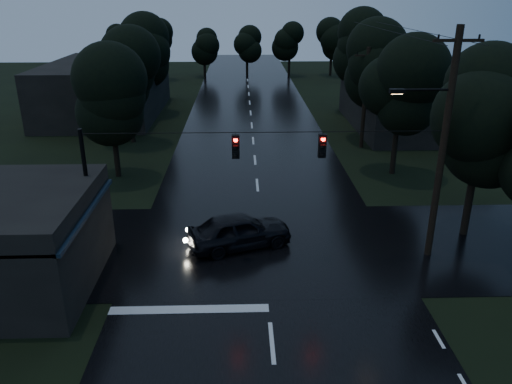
{
  "coord_description": "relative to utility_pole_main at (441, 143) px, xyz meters",
  "views": [
    {
      "loc": [
        -0.97,
        -8.86,
        11.12
      ],
      "look_at": [
        -0.3,
        13.02,
        2.35
      ],
      "focal_mm": 35.0,
      "sensor_mm": 36.0,
      "label": 1
    }
  ],
  "objects": [
    {
      "name": "tree_left_b",
      "position": [
        -17.01,
        19.0,
        0.36
      ],
      "size": [
        4.2,
        4.2,
        8.85
      ],
      "color": "black",
      "rests_on": "ground"
    },
    {
      "name": "car",
      "position": [
        -8.51,
        1.02,
        -4.43
      ],
      "size": [
        5.21,
        3.43,
        1.65
      ],
      "primitive_type": "imported",
      "rotation": [
        0.0,
        0.0,
        1.91
      ],
      "color": "black",
      "rests_on": "ground"
    },
    {
      "name": "utility_pole_main",
      "position": [
        0.0,
        0.0,
        0.0
      ],
      "size": [
        3.5,
        0.3,
        10.0
      ],
      "color": "black",
      "rests_on": "ground"
    },
    {
      "name": "tree_corner_near",
      "position": [
        2.59,
        2.0,
        0.74
      ],
      "size": [
        4.48,
        4.48,
        9.44
      ],
      "color": "black",
      "rests_on": "ground"
    },
    {
      "name": "tree_right_b",
      "position": [
        2.19,
        19.0,
        0.74
      ],
      "size": [
        4.48,
        4.48,
        9.44
      ],
      "color": "black",
      "rests_on": "ground"
    },
    {
      "name": "tree_left_a",
      "position": [
        -16.41,
        11.0,
        -0.02
      ],
      "size": [
        3.92,
        3.92,
        8.26
      ],
      "color": "black",
      "rests_on": "ground"
    },
    {
      "name": "tree_right_a",
      "position": [
        1.59,
        11.0,
        0.36
      ],
      "size": [
        4.2,
        4.2,
        8.85
      ],
      "color": "black",
      "rests_on": "ground"
    },
    {
      "name": "main_road",
      "position": [
        -7.41,
        19.0,
        -5.26
      ],
      "size": [
        12.0,
        120.0,
        0.02
      ],
      "primitive_type": "cube",
      "color": "black",
      "rests_on": "ground"
    },
    {
      "name": "tree_right_c",
      "position": [
        2.79,
        29.0,
        1.11
      ],
      "size": [
        4.76,
        4.76,
        10.03
      ],
      "color": "black",
      "rests_on": "ground"
    },
    {
      "name": "building_far_right",
      "position": [
        6.59,
        23.0,
        -3.06
      ],
      "size": [
        10.0,
        14.0,
        4.4
      ],
      "primitive_type": "cube",
      "color": "black",
      "rests_on": "ground"
    },
    {
      "name": "tree_left_c",
      "position": [
        -17.61,
        29.0,
        0.74
      ],
      "size": [
        4.48,
        4.48,
        9.44
      ],
      "color": "black",
      "rests_on": "ground"
    },
    {
      "name": "anchor_pole_left",
      "position": [
        -14.91,
        0.0,
        -2.26
      ],
      "size": [
        0.18,
        0.18,
        6.0
      ],
      "primitive_type": "cylinder",
      "color": "black",
      "rests_on": "ground"
    },
    {
      "name": "span_signals",
      "position": [
        -6.85,
        -0.01,
        -0.01
      ],
      "size": [
        15.0,
        0.37,
        1.12
      ],
      "color": "black",
      "rests_on": "ground"
    },
    {
      "name": "cross_street",
      "position": [
        -7.41,
        1.0,
        -5.26
      ],
      "size": [
        60.0,
        9.0,
        0.02
      ],
      "primitive_type": "cube",
      "color": "black",
      "rests_on": "ground"
    },
    {
      "name": "utility_pole_far",
      "position": [
        0.89,
        17.0,
        -1.38
      ],
      "size": [
        2.0,
        0.3,
        7.5
      ],
      "color": "black",
      "rests_on": "ground"
    },
    {
      "name": "building_far_left",
      "position": [
        -21.41,
        29.0,
        -2.76
      ],
      "size": [
        10.0,
        16.0,
        5.0
      ],
      "primitive_type": "cube",
      "color": "black",
      "rests_on": "ground"
    }
  ]
}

